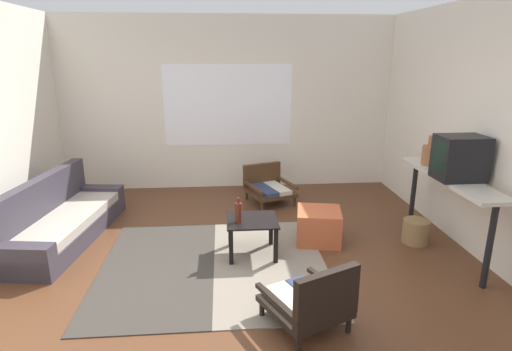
% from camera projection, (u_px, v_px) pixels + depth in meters
% --- Properties ---
extents(ground_plane, '(7.80, 7.80, 0.00)m').
position_uv_depth(ground_plane, '(236.00, 279.00, 4.05)').
color(ground_plane, '#56331E').
extents(far_wall_with_window, '(5.60, 0.13, 2.70)m').
position_uv_depth(far_wall_with_window, '(228.00, 104.00, 6.60)').
color(far_wall_with_window, silver).
rests_on(far_wall_with_window, ground).
extents(side_wall_right, '(0.12, 6.60, 2.70)m').
position_uv_depth(side_wall_right, '(498.00, 133.00, 4.17)').
color(side_wall_right, silver).
rests_on(side_wall_right, ground).
extents(area_rug, '(2.32, 2.14, 0.01)m').
position_uv_depth(area_rug, '(214.00, 265.00, 4.30)').
color(area_rug, '#38332D').
rests_on(area_rug, ground).
extents(couch, '(0.94, 2.10, 0.73)m').
position_uv_depth(couch, '(60.00, 221.00, 4.88)').
color(couch, '#38333D').
rests_on(couch, ground).
extents(coffee_table, '(0.54, 0.51, 0.41)m').
position_uv_depth(coffee_table, '(252.00, 227.00, 4.47)').
color(coffee_table, black).
rests_on(coffee_table, ground).
extents(armchair_by_window, '(0.78, 0.81, 0.53)m').
position_uv_depth(armchair_by_window, '(268.00, 186.00, 6.15)').
color(armchair_by_window, '#472D19').
rests_on(armchair_by_window, ground).
extents(armchair_striped_foreground, '(0.77, 0.79, 0.60)m').
position_uv_depth(armchair_striped_foreground, '(311.00, 301.00, 3.24)').
color(armchair_striped_foreground, black).
rests_on(armchair_striped_foreground, ground).
extents(ottoman_orange, '(0.58, 0.58, 0.38)m').
position_uv_depth(ottoman_orange, '(319.00, 226.00, 4.83)').
color(ottoman_orange, '#BC5633').
rests_on(ottoman_orange, ground).
extents(console_shelf, '(0.36, 1.68, 0.87)m').
position_uv_depth(console_shelf, '(449.00, 185.00, 4.45)').
color(console_shelf, beige).
rests_on(console_shelf, ground).
extents(crt_television, '(0.46, 0.35, 0.46)m').
position_uv_depth(crt_television, '(460.00, 158.00, 4.23)').
color(crt_television, black).
rests_on(crt_television, console_shelf).
extents(clay_vase, '(0.21, 0.21, 0.34)m').
position_uv_depth(clay_vase, '(431.00, 154.00, 4.82)').
color(clay_vase, '#935B38').
rests_on(clay_vase, console_shelf).
extents(glass_bottle, '(0.07, 0.07, 0.27)m').
position_uv_depth(glass_bottle, '(238.00, 212.00, 4.35)').
color(glass_bottle, '#5B2319').
rests_on(glass_bottle, coffee_table).
extents(wicker_basket, '(0.30, 0.30, 0.28)m').
position_uv_depth(wicker_basket, '(416.00, 231.00, 4.81)').
color(wicker_basket, olive).
rests_on(wicker_basket, ground).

